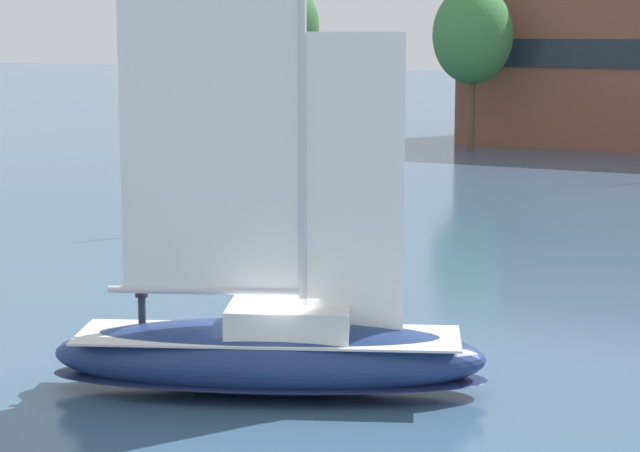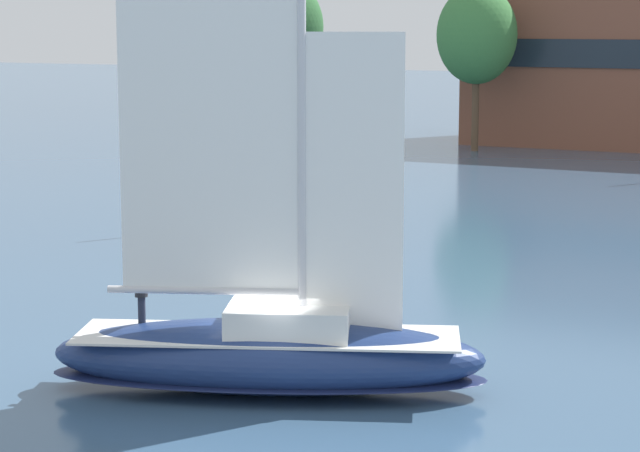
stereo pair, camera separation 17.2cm
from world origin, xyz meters
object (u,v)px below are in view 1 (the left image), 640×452
(tree_shore_right, at_px, (282,27))
(sailboat_moored_near_marina, at_px, (255,213))
(channel_buoy, at_px, (247,240))
(sailboat_main, at_px, (269,347))
(tree_shore_left, at_px, (473,35))

(tree_shore_right, xyz_separation_m, sailboat_moored_near_marina, (21.21, -42.19, -8.41))
(sailboat_moored_near_marina, xyz_separation_m, channel_buoy, (3.74, -7.32, 0.17))
(tree_shore_right, height_order, sailboat_main, sailboat_main)
(tree_shore_right, distance_m, sailboat_moored_near_marina, 47.96)
(sailboat_moored_near_marina, bearing_deg, tree_shore_right, 116.69)
(tree_shore_left, distance_m, sailboat_main, 62.52)
(sailboat_main, height_order, sailboat_moored_near_marina, sailboat_main)
(sailboat_main, distance_m, channel_buoy, 18.39)
(sailboat_main, relative_size, channel_buoy, 7.95)
(sailboat_main, distance_m, sailboat_moored_near_marina, 26.60)
(tree_shore_right, relative_size, sailboat_moored_near_marina, 1.46)
(tree_shore_left, height_order, channel_buoy, tree_shore_left)
(sailboat_moored_near_marina, distance_m, channel_buoy, 8.23)
(tree_shore_left, relative_size, channel_buoy, 6.19)
(channel_buoy, bearing_deg, tree_shore_left, 98.14)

